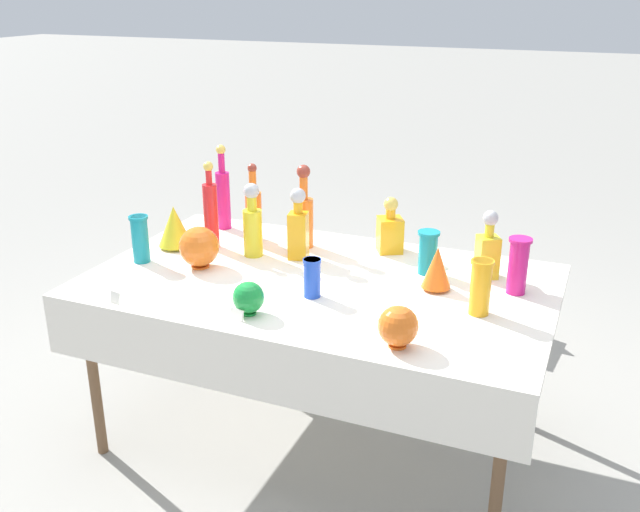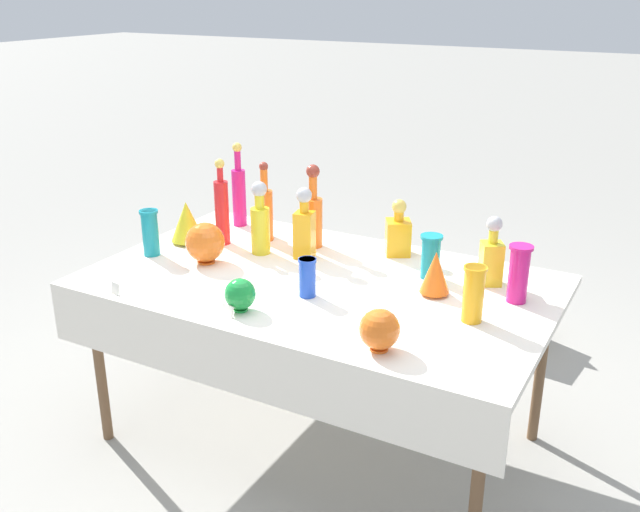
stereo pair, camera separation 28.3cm
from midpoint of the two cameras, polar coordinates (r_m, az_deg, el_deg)
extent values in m
plane|color=gray|center=(3.24, 2.58, -14.39)|extent=(40.00, 40.00, 0.00)
cube|color=white|center=(2.87, 2.82, -2.20)|extent=(1.84, 1.10, 0.03)
cube|color=white|center=(2.49, -2.90, -8.87)|extent=(1.84, 0.01, 0.24)
cylinder|color=brown|center=(3.14, -14.78, -8.48)|extent=(0.04, 0.04, 0.73)
cylinder|color=brown|center=(2.47, 15.86, -17.59)|extent=(0.04, 0.04, 0.73)
cylinder|color=brown|center=(3.76, -5.53, -2.77)|extent=(0.04, 0.04, 0.73)
cylinder|color=brown|center=(3.22, 19.72, -8.31)|extent=(0.04, 0.04, 0.73)
cylinder|color=orange|center=(3.26, -1.95, 3.21)|extent=(0.07, 0.07, 0.24)
cylinder|color=orange|center=(3.22, -1.99, 6.06)|extent=(0.03, 0.03, 0.10)
sphere|color=maroon|center=(3.20, -2.00, 7.14)|extent=(0.04, 0.04, 0.04)
cylinder|color=red|center=(3.22, -5.37, 3.41)|extent=(0.06, 0.06, 0.29)
cylinder|color=red|center=(3.17, -5.48, 6.51)|extent=(0.03, 0.03, 0.07)
sphere|color=gold|center=(3.16, -5.51, 7.33)|extent=(0.04, 0.04, 0.04)
cylinder|color=#C61972|center=(3.47, -4.17, 4.62)|extent=(0.07, 0.07, 0.28)
cylinder|color=#C61972|center=(3.42, -4.26, 7.62)|extent=(0.03, 0.03, 0.10)
sphere|color=gold|center=(3.41, -4.28, 8.63)|extent=(0.05, 0.05, 0.05)
cylinder|color=yellow|center=(3.11, -2.20, 1.98)|extent=(0.08, 0.08, 0.21)
cylinder|color=yellow|center=(3.07, -2.23, 4.38)|extent=(0.04, 0.04, 0.07)
sphere|color=#B2B2B7|center=(3.05, -2.25, 5.34)|extent=(0.07, 0.07, 0.07)
cylinder|color=orange|center=(3.19, 1.99, 2.64)|extent=(0.08, 0.08, 0.22)
cylinder|color=orange|center=(3.14, 2.02, 5.49)|extent=(0.04, 0.04, 0.11)
sphere|color=maroon|center=(3.12, 2.04, 6.76)|extent=(0.06, 0.06, 0.06)
cube|color=orange|center=(3.06, 1.39, 1.64)|extent=(0.09, 0.09, 0.20)
cylinder|color=orange|center=(3.02, 1.41, 3.97)|extent=(0.04, 0.04, 0.06)
sphere|color=#B2B2B7|center=(3.00, 1.42, 4.85)|extent=(0.07, 0.07, 0.07)
cube|color=yellow|center=(2.90, 16.26, -0.64)|extent=(0.11, 0.11, 0.17)
cylinder|color=yellow|center=(2.86, 16.49, 1.52)|extent=(0.04, 0.04, 0.06)
sphere|color=#B2B2B7|center=(2.85, 16.59, 2.43)|extent=(0.06, 0.06, 0.06)
cube|color=orange|center=(3.14, 8.84, 1.43)|extent=(0.14, 0.14, 0.15)
cylinder|color=orange|center=(3.11, 8.94, 3.16)|extent=(0.04, 0.04, 0.04)
sphere|color=gold|center=(3.09, 8.98, 3.89)|extent=(0.06, 0.06, 0.06)
cylinder|color=blue|center=(2.68, 2.00, -1.80)|extent=(0.06, 0.06, 0.15)
cylinder|color=blue|center=(2.66, 2.02, -0.40)|extent=(0.07, 0.07, 0.01)
cylinder|color=teal|center=(2.90, 11.62, -0.11)|extent=(0.08, 0.08, 0.18)
cylinder|color=teal|center=(2.88, 11.74, 1.46)|extent=(0.09, 0.09, 0.01)
cylinder|color=#C61972|center=(2.77, 18.47, -1.43)|extent=(0.07, 0.07, 0.22)
cylinder|color=#C61972|center=(2.73, 18.72, 0.61)|extent=(0.09, 0.09, 0.01)
cylinder|color=orange|center=(2.57, 15.29, -3.03)|extent=(0.07, 0.07, 0.21)
cylinder|color=orange|center=(2.53, 15.50, -1.02)|extent=(0.08, 0.08, 0.01)
cylinder|color=teal|center=(3.14, -10.94, 1.79)|extent=(0.07, 0.07, 0.20)
cylinder|color=teal|center=(3.11, -11.06, 3.46)|extent=(0.08, 0.08, 0.01)
cylinder|color=orange|center=(2.78, 12.01, -2.98)|extent=(0.07, 0.07, 0.01)
cone|color=orange|center=(2.75, 12.14, -1.31)|extent=(0.11, 0.11, 0.16)
cylinder|color=yellow|center=(3.30, -8.11, 1.16)|extent=(0.07, 0.07, 0.01)
cone|color=yellow|center=(3.27, -8.19, 2.75)|extent=(0.15, 0.15, 0.18)
cylinder|color=orange|center=(3.05, -6.49, -0.49)|extent=(0.08, 0.08, 0.01)
sphere|color=orange|center=(3.02, -6.56, 1.06)|extent=(0.17, 0.17, 0.17)
cylinder|color=orange|center=(2.35, 8.21, -7.45)|extent=(0.06, 0.06, 0.01)
sphere|color=orange|center=(2.32, 8.30, -5.90)|extent=(0.13, 0.13, 0.13)
cylinder|color=#198C38|center=(2.60, -3.27, -4.36)|extent=(0.05, 0.05, 0.01)
sphere|color=#198C38|center=(2.57, -3.29, -3.12)|extent=(0.12, 0.12, 0.12)
cube|color=white|center=(2.56, -4.29, -4.42)|extent=(0.06, 0.03, 0.04)
cube|color=white|center=(2.79, -13.27, -2.62)|extent=(0.05, 0.02, 0.05)
cube|color=tan|center=(4.15, 15.55, -4.50)|extent=(0.45, 0.40, 0.28)
cube|color=tan|center=(4.17, 16.15, -1.68)|extent=(0.37, 0.11, 0.09)
camera|label=1|loc=(0.14, -87.14, 1.10)|focal=40.00mm
camera|label=2|loc=(0.14, 92.86, -1.10)|focal=40.00mm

